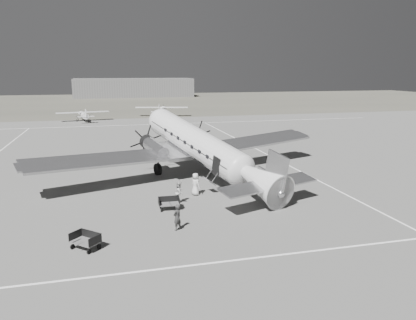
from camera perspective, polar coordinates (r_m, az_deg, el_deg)
The scene contains 14 objects.
ground at distance 33.71m, azimuth -4.03°, elevation -3.65°, with size 260.00×260.00×0.00m, color slate.
taxi_line_near at distance 20.96m, azimuth 3.05°, elevation -13.98°, with size 60.00×0.15×0.01m, color white.
taxi_line_right at distance 37.63m, azimuth 14.26°, elevation -2.29°, with size 0.15×80.00×0.01m, color white.
taxi_line_horizon at distance 72.72m, azimuth -9.71°, elevation 4.91°, with size 90.00×0.15×0.01m, color white.
grass_infield at distance 127.36m, azimuth -11.79°, elevation 7.99°, with size 260.00×90.00×0.01m, color #59574B.
hangar_main at distance 152.39m, azimuth -10.40°, elevation 9.98°, with size 42.00×14.00×6.60m.
dc3_airliner at distance 34.86m, azimuth -0.81°, elevation 1.59°, with size 29.00×20.12×5.52m, color #ADADAF, non-canonical shape.
light_plane_left at distance 80.13m, azimuth -17.13°, elevation 5.94°, with size 9.71×7.88×2.02m, color silver, non-canonical shape.
light_plane_right at distance 85.09m, azimuth -6.53°, elevation 6.84°, with size 10.93×8.87×2.27m, color silver, non-canonical shape.
baggage_cart_near at distance 28.02m, azimuth -5.51°, elevation -6.13°, with size 1.52×1.07×0.86m, color #5E5E5E, non-canonical shape.
baggage_cart_far at distance 22.94m, azimuth -16.87°, elevation -10.89°, with size 1.59×1.12×0.90m, color #5E5E5E, non-canonical shape.
ground_crew at distance 24.39m, azimuth -4.36°, elevation -8.05°, with size 0.59×0.38×1.61m, color #313131.
ramp_agent at distance 29.17m, azimuth -4.03°, elevation -4.57°, with size 0.79×0.61×1.62m, color #B7B7B5.
passenger at distance 30.94m, azimuth -1.77°, elevation -3.43°, with size 0.85×0.55×1.74m, color silver.
Camera 1 is at (-5.67, -31.90, 9.33)m, focal length 35.00 mm.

